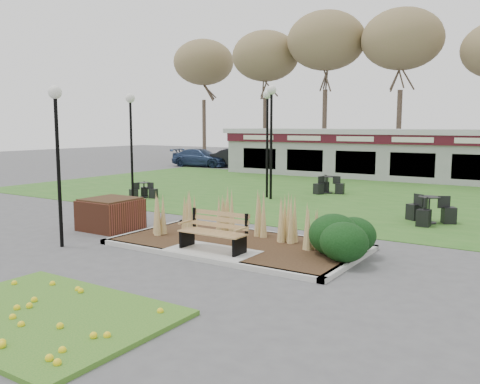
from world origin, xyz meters
The scene contains 18 objects.
ground centered at (0.00, 0.00, 0.00)m, with size 100.00×100.00×0.00m, color #515154.
lawn centered at (0.00, 12.00, 0.01)m, with size 34.00×16.00×0.02m, color #2F6820.
flower_bed centered at (0.00, -4.60, 0.07)m, with size 4.20×3.00×0.16m.
planting_bed centered at (1.27, 1.35, 0.37)m, with size 6.75×3.40×1.27m.
park_bench centered at (0.00, 0.25, 0.59)m, with size 1.70×0.66×0.93m.
brick_planter centered at (-4.40, 1.00, 0.48)m, with size 1.50×1.50×0.95m.
food_pavilion centered at (0.00, 19.96, 1.48)m, with size 24.60×3.40×2.90m.
tree_backdrop centered at (0.00, 28.00, 8.36)m, with size 47.24×5.24×10.36m.
lamp_post_near_left centered at (-3.80, -1.25, 2.99)m, with size 0.34×0.34×4.11m.
lamp_post_mid_left centered at (-7.13, 4.69, 3.15)m, with size 0.36×0.36×4.33m.
lamp_post_mid_right centered at (-3.42, 9.06, 3.47)m, with size 0.40×0.40×4.76m.
lamp_post_far_left centered at (-3.79, 9.38, 3.36)m, with size 0.38×0.38×4.60m.
bistro_set_a centered at (-2.13, 12.09, 0.28)m, with size 1.35×1.46×0.78m.
bistro_set_b centered at (-8.23, 6.45, 0.24)m, with size 1.16×1.21×0.65m.
bistro_set_d centered at (3.45, 7.13, 0.31)m, with size 1.61×1.41×0.86m.
car_silver centered at (-15.95, 26.79, 0.81)m, with size 1.90×4.73×1.61m, color #AEAEB3.
car_black centered at (-13.33, 22.04, 0.72)m, with size 1.52×4.34×1.43m, color black.
car_blue centered at (-16.30, 21.15, 0.67)m, with size 1.88×4.62×1.34m, color navy.
Camera 1 is at (7.05, -9.52, 3.13)m, focal length 38.00 mm.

